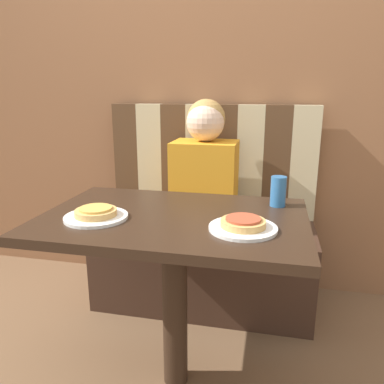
# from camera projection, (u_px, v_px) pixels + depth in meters

# --- Properties ---
(ground_plane) EXTENTS (12.00, 12.00, 0.00)m
(ground_plane) POSITION_uv_depth(u_px,v_px,m) (176.00, 379.00, 1.59)
(ground_plane) COLOR brown
(wall_back) EXTENTS (7.00, 0.05, 2.60)m
(wall_back) POSITION_uv_depth(u_px,v_px,m) (215.00, 70.00, 2.14)
(wall_back) COLOR brown
(wall_back) RESTS_ON ground_plane
(booth_seat) EXTENTS (1.19, 0.50, 0.47)m
(booth_seat) POSITION_uv_depth(u_px,v_px,m) (204.00, 263.00, 2.13)
(booth_seat) COLOR #382319
(booth_seat) RESTS_ON ground_plane
(booth_backrest) EXTENTS (1.19, 0.07, 0.64)m
(booth_backrest) POSITION_uv_depth(u_px,v_px,m) (212.00, 160.00, 2.19)
(booth_backrest) COLOR #4C331E
(booth_backrest) RESTS_ON booth_seat
(dining_table) EXTENTS (0.98, 0.66, 0.73)m
(dining_table) POSITION_uv_depth(u_px,v_px,m) (174.00, 241.00, 1.43)
(dining_table) COLOR black
(dining_table) RESTS_ON ground_plane
(person) EXTENTS (0.34, 0.26, 0.68)m
(person) POSITION_uv_depth(u_px,v_px,m) (205.00, 167.00, 1.99)
(person) COLOR orange
(person) RESTS_ON booth_seat
(plate_left) EXTENTS (0.23, 0.23, 0.01)m
(plate_left) POSITION_uv_depth(u_px,v_px,m) (96.00, 217.00, 1.36)
(plate_left) COLOR white
(plate_left) RESTS_ON dining_table
(plate_right) EXTENTS (0.23, 0.23, 0.01)m
(plate_right) POSITION_uv_depth(u_px,v_px,m) (243.00, 228.00, 1.25)
(plate_right) COLOR white
(plate_right) RESTS_ON dining_table
(pizza_left) EXTENTS (0.15, 0.15, 0.03)m
(pizza_left) POSITION_uv_depth(u_px,v_px,m) (96.00, 212.00, 1.35)
(pizza_left) COLOR tan
(pizza_left) RESTS_ON plate_left
(pizza_right) EXTENTS (0.15, 0.15, 0.03)m
(pizza_right) POSITION_uv_depth(u_px,v_px,m) (243.00, 222.00, 1.24)
(pizza_right) COLOR tan
(pizza_right) RESTS_ON plate_right
(drinking_cup) EXTENTS (0.06, 0.06, 0.12)m
(drinking_cup) POSITION_uv_depth(u_px,v_px,m) (278.00, 191.00, 1.50)
(drinking_cup) COLOR #2D669E
(drinking_cup) RESTS_ON dining_table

